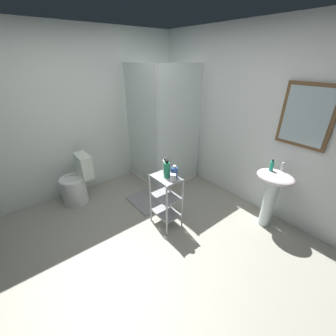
{
  "coord_description": "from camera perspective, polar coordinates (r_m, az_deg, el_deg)",
  "views": [
    {
      "loc": [
        1.65,
        -0.97,
        2.07
      ],
      "look_at": [
        -0.16,
        0.48,
        0.88
      ],
      "focal_mm": 23.05,
      "sensor_mm": 36.0,
      "label": 1
    }
  ],
  "objects": [
    {
      "name": "bath_mat",
      "position": [
        3.51,
        -5.95,
        -8.81
      ],
      "size": [
        0.6,
        0.4,
        0.02
      ],
      "primitive_type": "cube",
      "color": "gray",
      "rests_on": "ground_plane"
    },
    {
      "name": "shampoo_bottle_blue",
      "position": [
        2.65,
        1.73,
        -1.12
      ],
      "size": [
        0.08,
        0.08,
        0.16
      ],
      "color": "#2F59B0",
      "rests_on": "storage_cart"
    },
    {
      "name": "sink_faucet",
      "position": [
        3.04,
        27.98,
        0.42
      ],
      "size": [
        0.03,
        0.03,
        0.1
      ],
      "primitive_type": "cylinder",
      "color": "silver",
      "rests_on": "pedestal_sink"
    },
    {
      "name": "wall_back",
      "position": [
        3.36,
        20.91,
        11.47
      ],
      "size": [
        4.2,
        0.14,
        2.5
      ],
      "color": "white",
      "rests_on": "ground_plane"
    },
    {
      "name": "hand_soap_bottle",
      "position": [
        2.95,
        25.75,
        0.54
      ],
      "size": [
        0.05,
        0.05,
        0.15
      ],
      "color": "#2DBC99",
      "rests_on": "pedestal_sink"
    },
    {
      "name": "toilet",
      "position": [
        3.65,
        -22.99,
        -3.83
      ],
      "size": [
        0.37,
        0.49,
        0.76
      ],
      "color": "white",
      "rests_on": "ground_plane"
    },
    {
      "name": "rinse_cup",
      "position": [
        2.58,
        1.38,
        -2.59
      ],
      "size": [
        0.07,
        0.07,
        0.09
      ],
      "primitive_type": "cylinder",
      "color": "silver",
      "rests_on": "storage_cart"
    },
    {
      "name": "wall_left",
      "position": [
        3.72,
        -23.16,
        12.44
      ],
      "size": [
        0.1,
        4.2,
        2.5
      ],
      "primitive_type": "cube",
      "color": "white",
      "rests_on": "ground_plane"
    },
    {
      "name": "pedestal_sink",
      "position": [
        3.06,
        25.88,
        -4.89
      ],
      "size": [
        0.46,
        0.37,
        0.81
      ],
      "color": "white",
      "rests_on": "ground_plane"
    },
    {
      "name": "shower_stall",
      "position": [
        3.92,
        -1.46,
        3.12
      ],
      "size": [
        0.92,
        0.92,
        2.0
      ],
      "color": "white",
      "rests_on": "ground_plane"
    },
    {
      "name": "ground_plane",
      "position": [
        2.83,
        -5.93,
        -20.29
      ],
      "size": [
        4.2,
        4.2,
        0.02
      ],
      "primitive_type": "cube",
      "color": "#9D9A8C"
    },
    {
      "name": "lotion_bottle_white",
      "position": [
        2.73,
        -0.64,
        0.43
      ],
      "size": [
        0.07,
        0.07,
        0.21
      ],
      "color": "white",
      "rests_on": "storage_cart"
    },
    {
      "name": "storage_cart",
      "position": [
        2.85,
        -0.53,
        -7.71
      ],
      "size": [
        0.38,
        0.28,
        0.74
      ],
      "color": "silver",
      "rests_on": "ground_plane"
    },
    {
      "name": "body_wash_bottle_green",
      "position": [
        2.64,
        -0.3,
        -0.4
      ],
      "size": [
        0.08,
        0.08,
        0.23
      ],
      "color": "#299A65",
      "rests_on": "storage_cart"
    }
  ]
}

